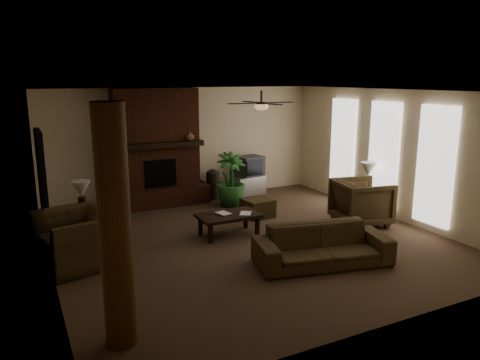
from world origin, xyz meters
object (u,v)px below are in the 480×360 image
tv_stand (248,185)px  lamp_left (81,192)px  floor_plant (231,191)px  coffee_table (229,217)px  sofa (323,239)px  armchair_right (362,200)px  lamp_right (368,171)px  floor_vase (213,182)px  side_table_left (82,230)px  armchair_left (77,230)px  side_table_right (366,203)px  log_column (115,229)px  ottoman (258,208)px

tv_stand → lamp_left: 4.89m
floor_plant → coffee_table: bearing=-116.4°
tv_stand → sofa: bearing=-112.8°
sofa → armchair_right: size_ratio=2.11×
coffee_table → lamp_right: bearing=-2.1°
floor_vase → floor_plant: 0.80m
coffee_table → lamp_left: size_ratio=1.85×
floor_plant → side_table_left: size_ratio=2.34×
coffee_table → lamp_left: lamp_left is taller
armchair_left → tv_stand: (4.67, 2.85, -0.33)m
side_table_left → lamp_left: bearing=15.1°
side_table_right → lamp_right: 0.73m
floor_plant → side_table_left: floor_plant is taller
armchair_left → armchair_right: 5.64m
armchair_left → side_table_left: bearing=155.1°
tv_stand → side_table_left: bearing=-166.8°
lamp_left → lamp_right: (5.98, -0.91, 0.00)m
log_column → coffee_table: 4.07m
log_column → lamp_left: size_ratio=4.31×
log_column → side_table_right: 6.77m
ottoman → lamp_left: bearing=-179.1°
log_column → lamp_right: 6.69m
coffee_table → sofa: bearing=-68.6°
ottoman → coffee_table: bearing=-142.6°
coffee_table → ottoman: (1.11, 0.85, -0.17)m
coffee_table → side_table_left: (-2.64, 0.78, -0.10)m
sofa → lamp_right: lamp_right is taller
sofa → armchair_right: armchair_right is taller
armchair_right → lamp_left: lamp_left is taller
sofa → tv_stand: bearing=89.9°
floor_vase → lamp_left: 3.97m
coffee_table → side_table_left: size_ratio=2.18×
coffee_table → floor_plant: bearing=63.6°
armchair_right → tv_stand: bearing=27.2°
sofa → tv_stand: size_ratio=2.63×
coffee_table → side_table_right: bearing=-2.1°
ottoman → floor_plant: size_ratio=0.47×
armchair_right → floor_vase: (-1.96, 3.33, -0.10)m
sofa → floor_plant: sofa is taller
log_column → floor_plant: 6.11m
tv_stand → lamp_right: bearing=-71.6°
armchair_right → floor_plant: 3.14m
ottoman → floor_plant: floor_plant is taller
floor_vase → side_table_right: size_ratio=1.40×
side_table_right → side_table_left: bearing=171.4°
armchair_left → floor_vase: bearing=114.6°
sofa → lamp_right: 3.24m
log_column → coffee_table: log_column is taller
coffee_table → floor_plant: 2.15m
lamp_left → sofa: bearing=-39.4°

